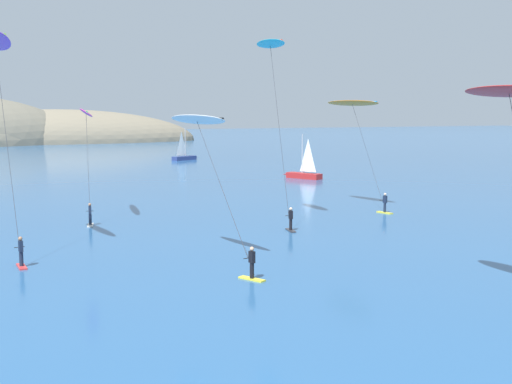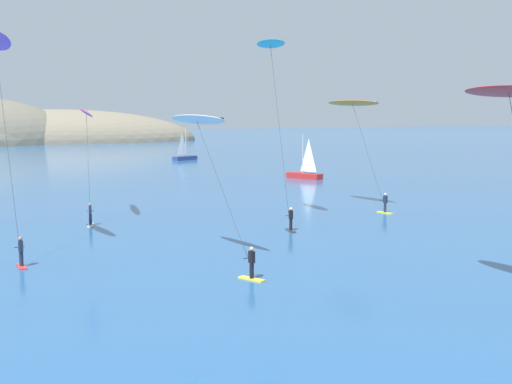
% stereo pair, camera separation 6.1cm
% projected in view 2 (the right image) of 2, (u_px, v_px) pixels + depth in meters
% --- Properties ---
extents(sailboat_near, '(3.46, 5.75, 5.70)m').
position_uv_depth(sailboat_near, '(303.00, 173.00, 82.48)').
color(sailboat_near, '#B22323').
rests_on(sailboat_near, ground).
extents(sailboat_far, '(5.76, 3.45, 5.70)m').
position_uv_depth(sailboat_far, '(186.00, 156.00, 114.20)').
color(sailboat_far, navy).
rests_on(sailboat_far, ground).
extents(kitesurfer_orange, '(2.74, 7.94, 9.58)m').
position_uv_depth(kitesurfer_orange, '(355.00, 109.00, 56.07)').
color(kitesurfer_orange, yellow).
rests_on(kitesurfer_orange, ground).
extents(kitesurfer_cyan, '(1.61, 6.90, 13.86)m').
position_uv_depth(kitesurfer_cyan, '(272.00, 60.00, 47.66)').
color(kitesurfer_cyan, '#2D2D33').
rests_on(kitesurfer_cyan, ground).
extents(kitesurfer_white, '(2.61, 8.79, 8.40)m').
position_uv_depth(kitesurfer_white, '(201.00, 132.00, 35.50)').
color(kitesurfer_white, yellow).
rests_on(kitesurfer_white, ground).
extents(kitesurfer_magenta, '(2.05, 7.01, 8.82)m').
position_uv_depth(kitesurfer_magenta, '(87.00, 121.00, 49.82)').
color(kitesurfer_magenta, silver).
rests_on(kitesurfer_magenta, ground).
extents(kitesurfer_red, '(1.68, 6.05, 9.68)m').
position_uv_depth(kitesurfer_red, '(512.00, 106.00, 27.72)').
color(kitesurfer_red, yellow).
rests_on(kitesurfer_red, ground).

